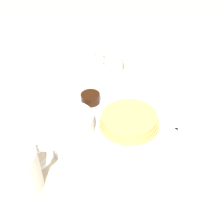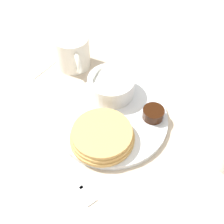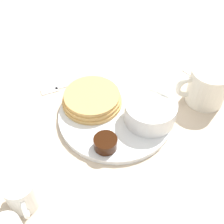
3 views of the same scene
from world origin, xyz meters
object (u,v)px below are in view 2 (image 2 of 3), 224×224
Objects in this scene: plate at (111,119)px; coffee_mug at (73,52)px; fork at (76,180)px; bowl at (111,85)px.

coffee_mug is (0.20, -0.07, 0.04)m from plate.
fork is (-0.05, 0.15, -0.00)m from plate.
fork is at bearing 107.72° from plate.
coffee_mug reaches higher than fork.
plate reaches higher than fork.
plate is at bearing 132.57° from bowl.
bowl is 0.15m from coffee_mug.
coffee_mug reaches higher than plate.
coffee_mug is 0.75× the size of fork.
coffee_mug is 0.33m from fork.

